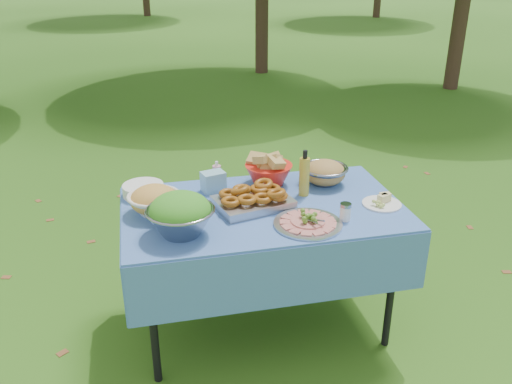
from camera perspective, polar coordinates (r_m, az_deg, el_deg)
ground at (r=3.25m, az=0.69°, el=-13.68°), size 80.00×80.00×0.00m
picnic_table at (r=3.03m, az=0.72°, el=-8.01°), size 1.46×0.86×0.76m
salad_bowl at (r=2.56m, az=-7.98°, el=-2.34°), size 0.40×0.40×0.21m
pasta_bowl_white at (r=2.80m, az=-10.68°, el=-0.79°), size 0.31×0.31×0.15m
plate_stack at (r=3.03m, az=-11.78°, el=0.23°), size 0.29×0.29×0.06m
wipes_box at (r=3.01m, az=-4.52°, el=1.10°), size 0.14×0.12×0.11m
sanitizer_bottle at (r=3.10m, az=-4.14°, el=2.02°), size 0.05×0.05×0.14m
bread_bowl at (r=3.08m, az=1.34°, el=2.41°), size 0.34×0.34×0.18m
pasta_bowl_steel at (r=3.13m, az=7.25°, el=2.10°), size 0.26×0.26×0.14m
fried_tray at (r=2.83m, az=-0.33°, el=-0.69°), size 0.44×0.35×0.09m
charcuterie_platter at (r=2.66m, az=5.50°, el=-2.72°), size 0.41×0.41×0.08m
oil_bottle at (r=2.94m, az=5.12°, el=2.01°), size 0.06×0.06×0.26m
cheese_plate at (r=2.93m, az=13.14°, el=-0.82°), size 0.26×0.26×0.06m
shaker at (r=2.72m, az=9.38°, el=-2.08°), size 0.06×0.06×0.09m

